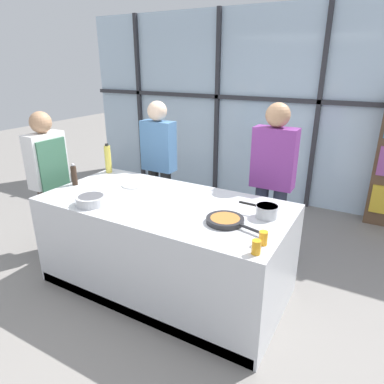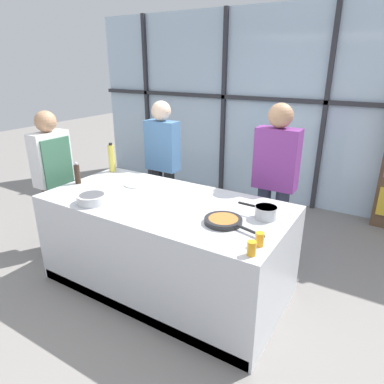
{
  "view_description": "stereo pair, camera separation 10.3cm",
  "coord_description": "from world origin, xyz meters",
  "px_view_note": "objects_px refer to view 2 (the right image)",
  "views": [
    {
      "loc": [
        1.61,
        -2.34,
        2.05
      ],
      "look_at": [
        0.23,
        0.1,
        0.98
      ],
      "focal_mm": 32.0,
      "sensor_mm": 36.0,
      "label": 1
    },
    {
      "loc": [
        1.7,
        -2.28,
        2.05
      ],
      "look_at": [
        0.23,
        0.1,
        0.98
      ],
      "focal_mm": 32.0,
      "sensor_mm": 36.0,
      "label": 2
    }
  ],
  "objects_px": {
    "chef": "(54,174)",
    "pepper_grinder": "(77,174)",
    "juice_glass_far": "(260,239)",
    "mixing_bowl": "(92,198)",
    "oil_bottle": "(112,158)",
    "juice_glass_near": "(252,248)",
    "saucepan": "(265,212)",
    "spectator_far_left": "(163,160)",
    "white_plate": "(136,184)",
    "frying_pan": "(224,221)",
    "spectator_center_left": "(275,177)"
  },
  "relations": [
    {
      "from": "spectator_far_left",
      "to": "saucepan",
      "type": "distance_m",
      "value": 1.8
    },
    {
      "from": "frying_pan",
      "to": "mixing_bowl",
      "type": "bearing_deg",
      "value": -168.47
    },
    {
      "from": "chef",
      "to": "saucepan",
      "type": "xyz_separation_m",
      "value": [
        2.36,
        0.17,
        0.04
      ]
    },
    {
      "from": "saucepan",
      "to": "juice_glass_near",
      "type": "bearing_deg",
      "value": -78.35
    },
    {
      "from": "saucepan",
      "to": "juice_glass_near",
      "type": "distance_m",
      "value": 0.59
    },
    {
      "from": "saucepan",
      "to": "juice_glass_near",
      "type": "xyz_separation_m",
      "value": [
        0.12,
        -0.57,
        -0.01
      ]
    },
    {
      "from": "mixing_bowl",
      "to": "oil_bottle",
      "type": "height_order",
      "value": "oil_bottle"
    },
    {
      "from": "frying_pan",
      "to": "mixing_bowl",
      "type": "height_order",
      "value": "mixing_bowl"
    },
    {
      "from": "spectator_far_left",
      "to": "pepper_grinder",
      "type": "height_order",
      "value": "spectator_far_left"
    },
    {
      "from": "oil_bottle",
      "to": "white_plate",
      "type": "bearing_deg",
      "value": -22.75
    },
    {
      "from": "white_plate",
      "to": "mixing_bowl",
      "type": "bearing_deg",
      "value": -91.79
    },
    {
      "from": "white_plate",
      "to": "juice_glass_far",
      "type": "bearing_deg",
      "value": -18.41
    },
    {
      "from": "chef",
      "to": "white_plate",
      "type": "relative_size",
      "value": 6.89
    },
    {
      "from": "pepper_grinder",
      "to": "chef",
      "type": "bearing_deg",
      "value": 175.59
    },
    {
      "from": "saucepan",
      "to": "oil_bottle",
      "type": "bearing_deg",
      "value": 171.4
    },
    {
      "from": "chef",
      "to": "white_plate",
      "type": "distance_m",
      "value": 0.99
    },
    {
      "from": "juice_glass_near",
      "to": "saucepan",
      "type": "bearing_deg",
      "value": 101.65
    },
    {
      "from": "pepper_grinder",
      "to": "white_plate",
      "type": "bearing_deg",
      "value": 26.7
    },
    {
      "from": "pepper_grinder",
      "to": "juice_glass_far",
      "type": "distance_m",
      "value": 2.06
    },
    {
      "from": "spectator_center_left",
      "to": "pepper_grinder",
      "type": "distance_m",
      "value": 2.01
    },
    {
      "from": "white_plate",
      "to": "pepper_grinder",
      "type": "bearing_deg",
      "value": -153.3
    },
    {
      "from": "mixing_bowl",
      "to": "juice_glass_far",
      "type": "distance_m",
      "value": 1.53
    },
    {
      "from": "pepper_grinder",
      "to": "mixing_bowl",
      "type": "bearing_deg",
      "value": -29.57
    },
    {
      "from": "spectator_far_left",
      "to": "saucepan",
      "type": "relative_size",
      "value": 5.0
    },
    {
      "from": "saucepan",
      "to": "frying_pan",
      "type": "bearing_deg",
      "value": -133.56
    },
    {
      "from": "oil_bottle",
      "to": "pepper_grinder",
      "type": "distance_m",
      "value": 0.49
    },
    {
      "from": "mixing_bowl",
      "to": "juice_glass_far",
      "type": "height_order",
      "value": "juice_glass_far"
    },
    {
      "from": "oil_bottle",
      "to": "pepper_grinder",
      "type": "xyz_separation_m",
      "value": [
        -0.01,
        -0.49,
        -0.05
      ]
    },
    {
      "from": "spectator_center_left",
      "to": "juice_glass_far",
      "type": "xyz_separation_m",
      "value": [
        0.32,
        -1.25,
        -0.04
      ]
    },
    {
      "from": "mixing_bowl",
      "to": "pepper_grinder",
      "type": "distance_m",
      "value": 0.6
    },
    {
      "from": "spectator_center_left",
      "to": "pepper_grinder",
      "type": "relative_size",
      "value": 7.51
    },
    {
      "from": "chef",
      "to": "mixing_bowl",
      "type": "xyz_separation_m",
      "value": [
        0.94,
        -0.33,
        0.03
      ]
    },
    {
      "from": "spectator_center_left",
      "to": "white_plate",
      "type": "xyz_separation_m",
      "value": [
        -1.2,
        -0.75,
        -0.08
      ]
    },
    {
      "from": "saucepan",
      "to": "mixing_bowl",
      "type": "distance_m",
      "value": 1.5
    },
    {
      "from": "juice_glass_near",
      "to": "juice_glass_far",
      "type": "xyz_separation_m",
      "value": [
        0.0,
        0.14,
        0.0
      ]
    },
    {
      "from": "chef",
      "to": "pepper_grinder",
      "type": "distance_m",
      "value": 0.43
    },
    {
      "from": "chef",
      "to": "white_plate",
      "type": "height_order",
      "value": "chef"
    },
    {
      "from": "spectator_center_left",
      "to": "frying_pan",
      "type": "xyz_separation_m",
      "value": [
        -0.04,
        -1.07,
        -0.06
      ]
    },
    {
      "from": "juice_glass_far",
      "to": "pepper_grinder",
      "type": "bearing_deg",
      "value": 173.45
    },
    {
      "from": "mixing_bowl",
      "to": "pepper_grinder",
      "type": "bearing_deg",
      "value": 150.43
    },
    {
      "from": "white_plate",
      "to": "chef",
      "type": "bearing_deg",
      "value": -166.17
    },
    {
      "from": "frying_pan",
      "to": "oil_bottle",
      "type": "distance_m",
      "value": 1.77
    },
    {
      "from": "mixing_bowl",
      "to": "oil_bottle",
      "type": "distance_m",
      "value": 0.94
    },
    {
      "from": "oil_bottle",
      "to": "juice_glass_near",
      "type": "bearing_deg",
      "value": -22.96
    },
    {
      "from": "spectator_far_left",
      "to": "mixing_bowl",
      "type": "relative_size",
      "value": 6.17
    },
    {
      "from": "saucepan",
      "to": "juice_glass_far",
      "type": "xyz_separation_m",
      "value": [
        0.12,
        -0.43,
        -0.01
      ]
    },
    {
      "from": "spectator_far_left",
      "to": "white_plate",
      "type": "height_order",
      "value": "spectator_far_left"
    },
    {
      "from": "oil_bottle",
      "to": "spectator_center_left",
      "type": "bearing_deg",
      "value": 17.03
    },
    {
      "from": "juice_glass_far",
      "to": "mixing_bowl",
      "type": "bearing_deg",
      "value": -177.84
    },
    {
      "from": "chef",
      "to": "spectator_center_left",
      "type": "xyz_separation_m",
      "value": [
        2.15,
        0.98,
        0.07
      ]
    }
  ]
}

